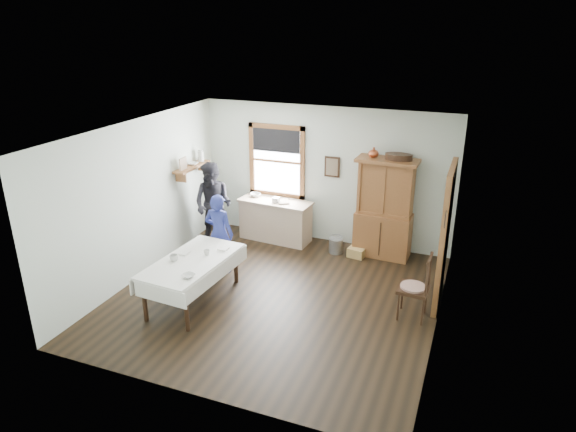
{
  "coord_description": "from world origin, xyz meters",
  "views": [
    {
      "loc": [
        2.81,
        -6.72,
        4.23
      ],
      "look_at": [
        0.08,
        0.3,
        1.31
      ],
      "focal_mm": 32.0,
      "sensor_mm": 36.0,
      "label": 1
    }
  ],
  "objects": [
    {
      "name": "room",
      "position": [
        0.0,
        0.0,
        1.35
      ],
      "size": [
        5.01,
        5.01,
        2.7
      ],
      "color": "black",
      "rests_on": "ground"
    },
    {
      "name": "window",
      "position": [
        -1.0,
        2.47,
        1.63
      ],
      "size": [
        1.18,
        0.07,
        1.48
      ],
      "color": "white",
      "rests_on": "room"
    },
    {
      "name": "doorway",
      "position": [
        2.46,
        0.85,
        1.16
      ],
      "size": [
        0.09,
        1.14,
        2.22
      ],
      "color": "#463B32",
      "rests_on": "room"
    },
    {
      "name": "wall_shelf",
      "position": [
        -2.37,
        1.54,
        1.57
      ],
      "size": [
        0.24,
        1.0,
        0.44
      ],
      "color": "#925C2D",
      "rests_on": "room"
    },
    {
      "name": "framed_picture",
      "position": [
        0.15,
        2.46,
        1.55
      ],
      "size": [
        0.3,
        0.04,
        0.4
      ],
      "primitive_type": "cube",
      "color": "#301E10",
      "rests_on": "room"
    },
    {
      "name": "rug_beater",
      "position": [
        2.45,
        0.3,
        1.72
      ],
      "size": [
        0.01,
        0.27,
        0.27
      ],
      "primitive_type": "torus",
      "rotation": [
        0.0,
        1.57,
        0.0
      ],
      "color": "black",
      "rests_on": "room"
    },
    {
      "name": "work_counter",
      "position": [
        -0.9,
        2.13,
        0.42
      ],
      "size": [
        1.5,
        0.67,
        0.83
      ],
      "primitive_type": "cube",
      "rotation": [
        0.0,
        0.0,
        -0.08
      ],
      "color": "tan",
      "rests_on": "room"
    },
    {
      "name": "china_hutch",
      "position": [
        1.26,
        2.18,
        0.94
      ],
      "size": [
        1.12,
        0.57,
        1.88
      ],
      "primitive_type": "cube",
      "rotation": [
        0.0,
        0.0,
        -0.04
      ],
      "color": "#925C2D",
      "rests_on": "room"
    },
    {
      "name": "dining_table",
      "position": [
        -1.19,
        -0.57,
        0.36
      ],
      "size": [
        1.07,
        1.85,
        0.71
      ],
      "primitive_type": "cube",
      "rotation": [
        0.0,
        0.0,
        -0.07
      ],
      "color": "white",
      "rests_on": "room"
    },
    {
      "name": "spindle_chair",
      "position": [
        2.12,
        0.2,
        0.52
      ],
      "size": [
        0.51,
        0.51,
        1.04
      ],
      "primitive_type": "cube",
      "rotation": [
        0.0,
        0.0,
        -0.06
      ],
      "color": "#301E10",
      "rests_on": "room"
    },
    {
      "name": "pail",
      "position": [
        0.42,
        1.98,
        0.14
      ],
      "size": [
        0.31,
        0.31,
        0.29
      ],
      "primitive_type": "cube",
      "rotation": [
        0.0,
        0.0,
        0.17
      ],
      "color": "gray",
      "rests_on": "room"
    },
    {
      "name": "wicker_basket",
      "position": [
        0.84,
        1.92,
        0.09
      ],
      "size": [
        0.33,
        0.26,
        0.18
      ],
      "primitive_type": "cube",
      "rotation": [
        0.0,
        0.0,
        -0.15
      ],
      "color": "tan",
      "rests_on": "room"
    },
    {
      "name": "woman_blue",
      "position": [
        -1.28,
        0.5,
        0.67
      ],
      "size": [
        0.49,
        0.33,
        1.33
      ],
      "primitive_type": "imported",
      "rotation": [
        0.0,
        0.0,
        3.16
      ],
      "color": "navy",
      "rests_on": "room"
    },
    {
      "name": "figure_dark",
      "position": [
        -1.95,
        1.5,
        0.77
      ],
      "size": [
        0.77,
        0.6,
        1.54
      ],
      "primitive_type": "imported",
      "rotation": [
        0.0,
        0.0,
        -0.03
      ],
      "color": "black",
      "rests_on": "room"
    },
    {
      "name": "table_cup_a",
      "position": [
        -1.42,
        -0.7,
        0.77
      ],
      "size": [
        0.14,
        0.14,
        0.1
      ],
      "primitive_type": "imported",
      "rotation": [
        0.0,
        0.0,
        0.07
      ],
      "color": "silver",
      "rests_on": "dining_table"
    },
    {
      "name": "table_cup_b",
      "position": [
        -1.05,
        -0.33,
        0.76
      ],
      "size": [
        0.11,
        0.11,
        0.09
      ],
      "primitive_type": "imported",
      "rotation": [
        0.0,
        0.0,
        -0.11
      ],
      "color": "silver",
      "rests_on": "dining_table"
    },
    {
      "name": "table_bowl",
      "position": [
        -0.93,
        -1.08,
        0.74
      ],
      "size": [
        0.25,
        0.25,
        0.05
      ],
      "primitive_type": "imported",
      "rotation": [
        0.0,
        0.0,
        -0.27
      ],
      "color": "silver",
      "rests_on": "dining_table"
    },
    {
      "name": "counter_book",
      "position": [
        -0.82,
        2.06,
        0.85
      ],
      "size": [
        0.28,
        0.3,
        0.02
      ],
      "primitive_type": "imported",
      "rotation": [
        0.0,
        0.0,
        0.53
      ],
      "color": "brown",
      "rests_on": "work_counter"
    },
    {
      "name": "counter_bowl",
      "position": [
        -1.38,
        2.23,
        0.87
      ],
      "size": [
        0.28,
        0.28,
        0.07
      ],
      "primitive_type": "imported",
      "rotation": [
        0.0,
        0.0,
        -0.42
      ],
      "color": "silver",
      "rests_on": "work_counter"
    },
    {
      "name": "shelf_bowl",
      "position": [
        -2.37,
        1.55,
        1.6
      ],
      "size": [
        0.22,
        0.22,
        0.05
      ],
      "primitive_type": "imported",
      "color": "silver",
      "rests_on": "wall_shelf"
    }
  ]
}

